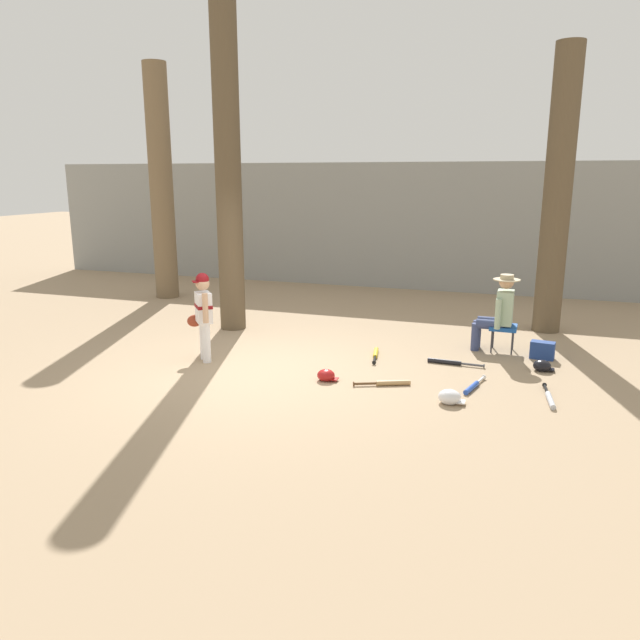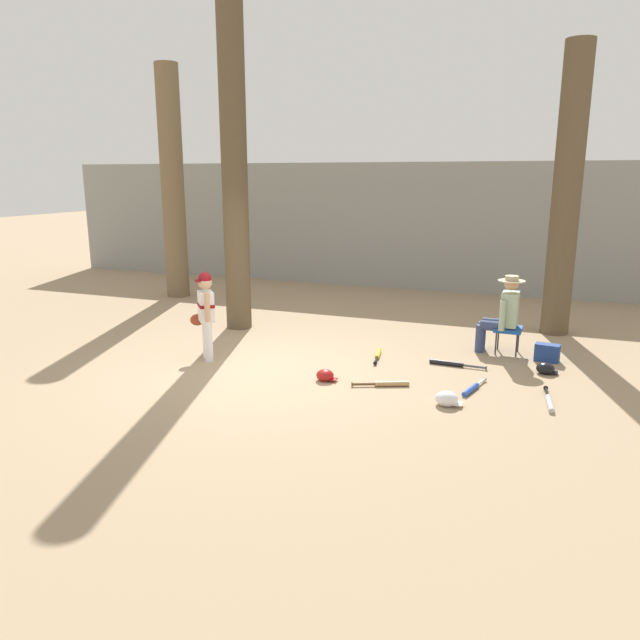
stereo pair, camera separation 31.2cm
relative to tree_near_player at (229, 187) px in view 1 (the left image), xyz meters
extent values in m
plane|color=#9E8466|center=(1.49, -2.06, -2.46)|extent=(60.00, 60.00, 0.00)
cube|color=gray|center=(1.49, 4.93, -0.99)|extent=(18.00, 0.36, 2.96)
cylinder|color=brown|center=(0.00, 0.00, 0.28)|extent=(0.44, 0.44, 5.49)
cone|color=brown|center=(0.00, 0.00, -2.46)|extent=(0.68, 0.68, 0.27)
cylinder|color=brown|center=(5.28, 1.60, -0.10)|extent=(0.46, 0.46, 4.73)
cone|color=brown|center=(5.28, 1.60, -2.46)|extent=(0.61, 0.61, 0.28)
cylinder|color=white|center=(0.56, -1.96, -2.17)|extent=(0.12, 0.12, 0.58)
cylinder|color=white|center=(0.45, -1.82, -2.17)|extent=(0.12, 0.12, 0.58)
cube|color=white|center=(0.51, -1.89, -1.66)|extent=(0.35, 0.36, 0.44)
cube|color=maroon|center=(0.51, -1.89, -1.64)|extent=(0.36, 0.37, 0.05)
sphere|color=tan|center=(0.51, -1.89, -1.31)|extent=(0.20, 0.20, 0.20)
sphere|color=maroon|center=(0.51, -1.89, -1.25)|extent=(0.19, 0.19, 0.19)
cube|color=maroon|center=(0.44, -1.95, -1.28)|extent=(0.17, 0.17, 0.02)
cylinder|color=tan|center=(0.65, -2.09, -1.62)|extent=(0.11, 0.11, 0.42)
cylinder|color=tan|center=(0.34, -1.76, -1.74)|extent=(0.11, 0.11, 0.40)
ellipsoid|color=#933823|center=(0.28, -1.78, -1.90)|extent=(0.25, 0.23, 0.18)
cube|color=#194C9E|center=(4.61, 0.03, -2.08)|extent=(0.41, 0.41, 0.06)
cylinder|color=#333338|center=(4.46, -0.12, -2.27)|extent=(0.02, 0.02, 0.38)
cylinder|color=#333338|center=(4.46, 0.18, -2.27)|extent=(0.02, 0.02, 0.38)
cylinder|color=#333338|center=(4.76, -0.12, -2.27)|extent=(0.02, 0.02, 0.38)
cylinder|color=#333338|center=(4.76, 0.18, -2.27)|extent=(0.02, 0.02, 0.38)
cylinder|color=navy|center=(4.21, -0.06, -2.25)|extent=(0.13, 0.13, 0.43)
cylinder|color=navy|center=(4.21, 0.14, -2.25)|extent=(0.13, 0.13, 0.43)
cylinder|color=navy|center=(4.41, -0.06, -2.03)|extent=(0.40, 0.16, 0.15)
cylinder|color=navy|center=(4.41, 0.14, -2.03)|extent=(0.40, 0.16, 0.15)
cube|color=#99B293|center=(4.61, 0.03, -1.77)|extent=(0.25, 0.37, 0.52)
cylinder|color=#99B293|center=(4.52, -0.19, -1.83)|extent=(0.09, 0.09, 0.46)
cylinder|color=#99B293|center=(4.54, 0.25, -1.83)|extent=(0.09, 0.09, 0.46)
sphere|color=tan|center=(4.61, 0.03, -1.37)|extent=(0.22, 0.22, 0.22)
cylinder|color=tan|center=(4.61, 0.03, -1.34)|extent=(0.40, 0.40, 0.02)
cylinder|color=tan|center=(4.61, 0.03, -1.31)|extent=(0.20, 0.20, 0.09)
cube|color=navy|center=(5.19, -0.19, -2.33)|extent=(0.36, 0.23, 0.26)
cylinder|color=brown|center=(-2.69, 2.09, 0.01)|extent=(0.50, 0.50, 4.94)
cone|color=brown|center=(-2.69, 2.09, -2.46)|extent=(0.79, 0.79, 0.30)
cylinder|color=yellow|center=(2.81, -0.81, -2.43)|extent=(0.14, 0.43, 0.07)
cylinder|color=black|center=(2.87, -1.15, -2.43)|extent=(0.08, 0.28, 0.03)
cylinder|color=black|center=(2.90, -1.29, -2.43)|extent=(0.06, 0.03, 0.06)
cylinder|color=black|center=(3.85, -0.92, -2.43)|extent=(0.48, 0.09, 0.07)
cylinder|color=#4C4C51|center=(4.25, -0.94, -2.43)|extent=(0.32, 0.05, 0.03)
cylinder|color=#4C4C51|center=(4.41, -0.95, -2.43)|extent=(0.02, 0.06, 0.06)
cylinder|color=#2347AD|center=(4.32, -1.92, -2.43)|extent=(0.17, 0.43, 0.07)
cylinder|color=silver|center=(4.41, -1.58, -2.43)|extent=(0.10, 0.28, 0.03)
cylinder|color=silver|center=(4.44, -1.44, -2.43)|extent=(0.06, 0.03, 0.06)
cylinder|color=#B7BCC6|center=(5.26, -2.07, -2.43)|extent=(0.11, 0.48, 0.07)
cylinder|color=black|center=(5.22, -1.68, -2.43)|extent=(0.06, 0.32, 0.03)
cylinder|color=black|center=(5.20, -1.52, -2.43)|extent=(0.06, 0.02, 0.06)
cylinder|color=tan|center=(3.35, -2.06, -2.43)|extent=(0.43, 0.23, 0.07)
cylinder|color=brown|center=(3.01, -2.21, -2.43)|extent=(0.28, 0.15, 0.03)
cylinder|color=brown|center=(2.87, -2.27, -2.43)|extent=(0.04, 0.06, 0.06)
ellipsoid|color=#A81919|center=(2.46, -2.16, -2.39)|extent=(0.24, 0.22, 0.16)
cube|color=#A81919|center=(2.57, -2.16, -2.43)|extent=(0.10, 0.12, 0.02)
ellipsoid|color=silver|center=(4.11, -2.48, -2.38)|extent=(0.27, 0.25, 0.18)
cube|color=silver|center=(4.24, -2.48, -2.43)|extent=(0.11, 0.14, 0.02)
ellipsoid|color=black|center=(5.18, -0.80, -2.39)|extent=(0.24, 0.22, 0.17)
cube|color=black|center=(5.30, -0.80, -2.43)|extent=(0.10, 0.12, 0.02)
camera|label=1|loc=(4.84, -9.40, 0.19)|focal=33.90mm
camera|label=2|loc=(5.13, -9.29, 0.19)|focal=33.90mm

